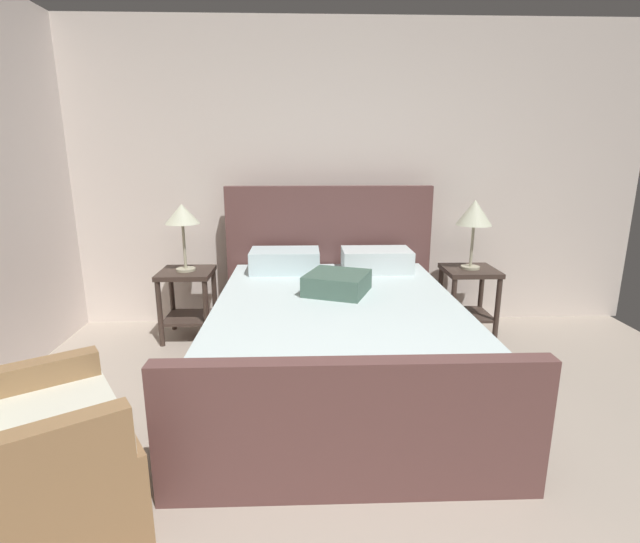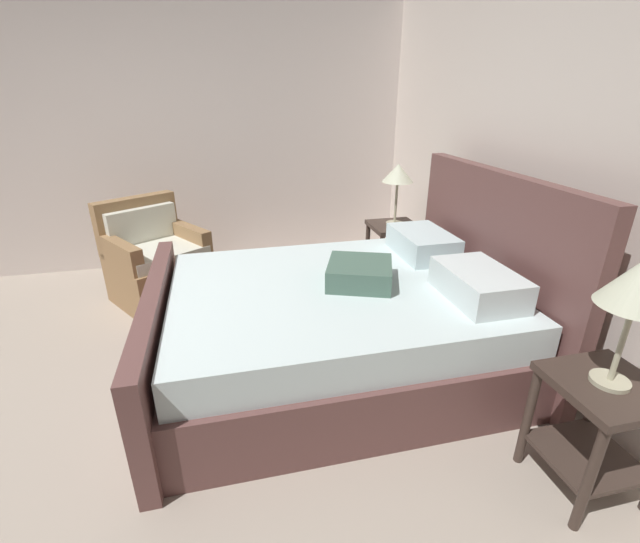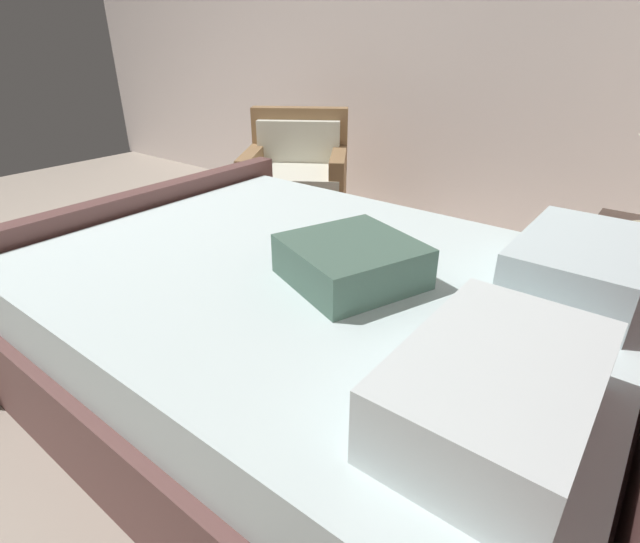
% 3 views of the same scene
% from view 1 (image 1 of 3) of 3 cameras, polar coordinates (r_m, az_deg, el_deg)
% --- Properties ---
extents(wall_back, '(5.20, 0.12, 2.69)m').
position_cam_1_polar(wall_back, '(4.39, 4.41, 11.21)').
color(wall_back, silver).
rests_on(wall_back, ground).
extents(bed, '(1.81, 2.32, 1.29)m').
position_cam_1_polar(bed, '(3.30, 1.94, -7.48)').
color(bed, brown).
rests_on(bed, ground).
extents(nightstand_right, '(0.44, 0.44, 0.60)m').
position_cam_1_polar(nightstand_right, '(4.31, 17.54, -2.19)').
color(nightstand_right, '#3A2D26').
rests_on(nightstand_right, ground).
extents(table_lamp_right, '(0.30, 0.30, 0.59)m').
position_cam_1_polar(table_lamp_right, '(4.17, 18.23, 6.60)').
color(table_lamp_right, '#B7B293').
rests_on(table_lamp_right, nightstand_right).
extents(nightstand_left, '(0.44, 0.44, 0.60)m').
position_cam_1_polar(nightstand_left, '(4.19, -15.75, -2.50)').
color(nightstand_left, '#3A2D26').
rests_on(nightstand_left, ground).
extents(table_lamp_left, '(0.28, 0.28, 0.56)m').
position_cam_1_polar(table_lamp_left, '(4.06, -16.38, 6.41)').
color(table_lamp_left, '#B7B293').
rests_on(table_lamp_left, nightstand_left).
extents(armchair, '(1.00, 1.00, 0.90)m').
position_cam_1_polar(armchair, '(2.40, -32.51, -18.84)').
color(armchair, '#946E48').
rests_on(armchair, ground).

